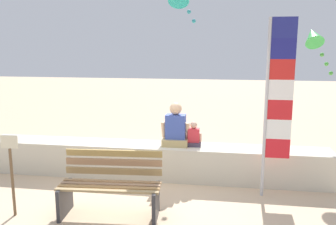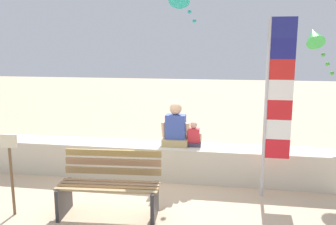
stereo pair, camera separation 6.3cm
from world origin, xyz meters
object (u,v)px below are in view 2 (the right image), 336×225
at_px(park_bench, 110,187).
at_px(kite_green, 314,37).
at_px(person_adult, 176,129).
at_px(person_child, 194,136).
at_px(flag_banner, 275,97).
at_px(sign_post, 11,168).

height_order(park_bench, kite_green, kite_green).
distance_m(park_bench, kite_green, 4.80).
height_order(person_adult, person_child, person_adult).
height_order(flag_banner, sign_post, flag_banner).
relative_size(park_bench, sign_post, 1.25).
height_order(park_bench, flag_banner, flag_banner).
relative_size(flag_banner, kite_green, 2.75).
xyz_separation_m(person_child, flag_banner, (1.29, -0.60, 0.82)).
relative_size(person_adult, kite_green, 0.76).
bearing_deg(person_adult, person_child, 0.07).
distance_m(person_adult, flag_banner, 1.86).
relative_size(person_child, sign_post, 0.38).
bearing_deg(person_child, flag_banner, -24.83).
bearing_deg(person_adult, park_bench, -114.19).
relative_size(park_bench, flag_banner, 0.52).
distance_m(person_adult, sign_post, 2.77).
distance_m(flag_banner, kite_green, 2.25).
relative_size(park_bench, person_adult, 1.87).
height_order(flag_banner, kite_green, kite_green).
height_order(person_child, sign_post, sign_post).
bearing_deg(person_child, person_adult, -179.93).
relative_size(park_bench, kite_green, 1.43).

